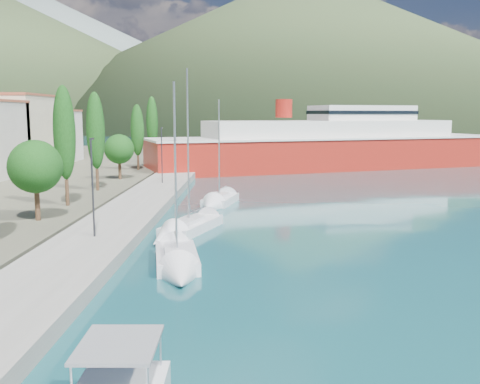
{
  "coord_description": "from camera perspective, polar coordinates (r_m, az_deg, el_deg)",
  "views": [
    {
      "loc": [
        0.59,
        -18.78,
        8.29
      ],
      "look_at": [
        0.0,
        14.0,
        3.5
      ],
      "focal_mm": 40.0,
      "sensor_mm": 36.0,
      "label": 1
    }
  ],
  "objects": [
    {
      "name": "sailboat_mid",
      "position": [
        36.72,
        -6.61,
        -4.31
      ],
      "size": [
        5.03,
        8.77,
        12.27
      ],
      "color": "silver",
      "rests_on": "ground"
    },
    {
      "name": "ground",
      "position": [
        139.03,
        0.79,
        4.9
      ],
      "size": [
        1400.0,
        1400.0,
        0.0
      ],
      "primitive_type": "plane",
      "color": "#164E54"
    },
    {
      "name": "hills_far",
      "position": [
        655.93,
        13.59,
        14.14
      ],
      "size": [
        1480.0,
        900.0,
        180.0
      ],
      "color": "slate",
      "rests_on": "ground"
    },
    {
      "name": "quay",
      "position": [
        46.47,
        -10.9,
        -1.61
      ],
      "size": [
        5.0,
        88.0,
        0.8
      ],
      "primitive_type": "cube",
      "color": "gray",
      "rests_on": "ground"
    },
    {
      "name": "sailboat_far",
      "position": [
        48.28,
        -2.68,
        -1.23
      ],
      "size": [
        3.83,
        7.46,
        10.49
      ],
      "color": "silver",
      "rests_on": "ground"
    },
    {
      "name": "ferry",
      "position": [
        83.48,
        9.59,
        4.81
      ],
      "size": [
        55.99,
        30.47,
        11.01
      ],
      "color": "#9E1C12",
      "rests_on": "ground"
    },
    {
      "name": "tree_row",
      "position": [
        51.83,
        -16.14,
        5.22
      ],
      "size": [
        3.8,
        64.72,
        10.32
      ],
      "color": "#47301E",
      "rests_on": "land_strip"
    },
    {
      "name": "sailboat_near",
      "position": [
        28.52,
        -6.6,
        -8.02
      ],
      "size": [
        3.59,
        7.85,
        10.87
      ],
      "color": "silver",
      "rests_on": "ground"
    },
    {
      "name": "lamp_posts",
      "position": [
        35.32,
        -14.73,
        1.2
      ],
      "size": [
        0.15,
        47.65,
        6.06
      ],
      "color": "#2D2D33",
      "rests_on": "quay"
    },
    {
      "name": "hills_near",
      "position": [
        405.3,
        15.4,
        13.82
      ],
      "size": [
        1010.0,
        520.0,
        115.0
      ],
      "color": "#374828",
      "rests_on": "ground"
    }
  ]
}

